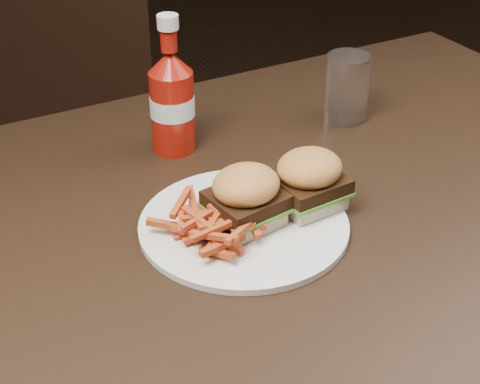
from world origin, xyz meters
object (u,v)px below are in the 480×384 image
dining_table (294,202)px  chair_far (80,136)px  ketchup_bottle (173,113)px  plate (244,225)px  tumbler (347,88)px

dining_table → chair_far: size_ratio=3.11×
ketchup_bottle → plate: bearing=-92.5°
chair_far → plate: 1.01m
tumbler → ketchup_bottle: bearing=171.9°
plate → ketchup_bottle: (0.01, 0.24, 0.06)m
ketchup_bottle → tumbler: size_ratio=1.19×
dining_table → tumbler: 0.26m
dining_table → ketchup_bottle: bearing=117.1°
plate → ketchup_bottle: 0.25m
chair_far → ketchup_bottle: (-0.05, -0.71, 0.38)m
ketchup_bottle → tumbler: (0.29, -0.04, -0.01)m
dining_table → plate: 0.12m
chair_far → tumbler: (0.24, -0.75, 0.38)m
dining_table → tumbler: (0.19, 0.15, 0.08)m
ketchup_bottle → tumbler: ketchup_bottle is taller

